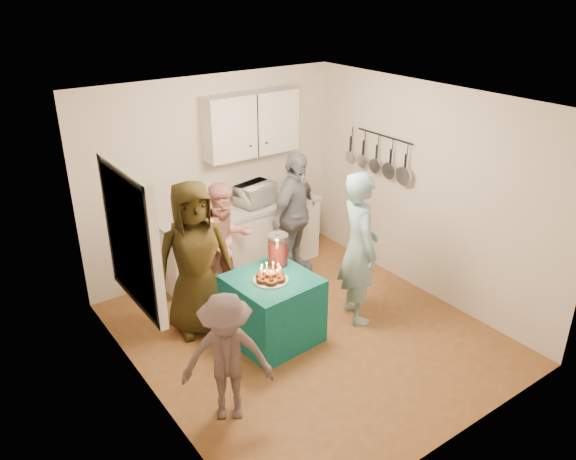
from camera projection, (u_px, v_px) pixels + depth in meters
floor at (306, 333)px, 6.34m from camera, size 4.00×4.00×0.00m
ceiling at (310, 102)px, 5.26m from camera, size 4.00×4.00×0.00m
back_wall at (214, 177)px, 7.28m from camera, size 3.60×3.60×0.00m
left_wall at (143, 278)px, 4.85m from camera, size 4.00×4.00×0.00m
right_wall at (426, 192)px, 6.76m from camera, size 4.00×4.00×0.00m
window_night at (130, 239)px, 4.98m from camera, size 0.04×1.00×1.20m
counter at (242, 241)px, 7.53m from camera, size 2.20×0.58×0.86m
countertop at (240, 210)px, 7.34m from camera, size 2.24×0.62×0.05m
upper_cabinet at (251, 124)px, 7.16m from camera, size 1.30×0.30×0.80m
pot_rack at (382, 156)px, 7.11m from camera, size 0.12×1.00×0.60m
microwave at (256, 194)px, 7.40m from camera, size 0.57×0.45×0.28m
party_table at (273, 309)px, 6.10m from camera, size 0.91×0.91×0.76m
donut_cake at (271, 273)px, 5.86m from camera, size 0.38×0.38×0.18m
punch_jar at (278, 250)px, 6.16m from camera, size 0.22×0.22×0.34m
man_birthday at (359, 248)px, 6.29m from camera, size 0.63×0.76×1.80m
woman_back_left at (195, 259)px, 6.07m from camera, size 0.96×0.72×1.77m
woman_back_center at (226, 241)px, 6.79m from camera, size 0.73×0.57×1.50m
woman_back_right at (295, 215)px, 7.30m from camera, size 1.07×0.78×1.68m
child_near_left at (227, 358)px, 4.91m from camera, size 0.94×0.83×1.26m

